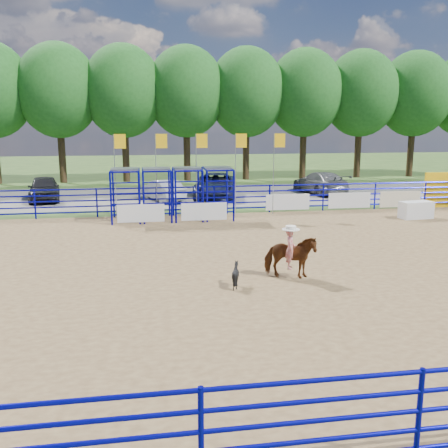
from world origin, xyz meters
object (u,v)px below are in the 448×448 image
at_px(horse_and_rider, 290,253).
at_px(calf, 236,275).
at_px(car_b, 163,190).
at_px(car_d, 320,183).
at_px(car_c, 215,186).
at_px(car_a, 44,188).
at_px(announcer_table, 416,210).

bearing_deg(horse_and_rider, calf, -162.67).
relative_size(car_b, car_d, 0.78).
distance_m(horse_and_rider, car_c, 17.20).
relative_size(horse_and_rider, car_a, 0.51).
relative_size(horse_and_rider, calf, 3.16).
distance_m(announcer_table, car_d, 9.61).
distance_m(announcer_table, car_a, 21.55).
bearing_deg(horse_and_rider, car_b, 101.06).
relative_size(car_a, car_b, 1.13).
height_order(horse_and_rider, car_c, horse_and_rider).
relative_size(car_a, car_c, 0.79).
height_order(calf, car_d, car_d).
height_order(announcer_table, calf, announcer_table).
height_order(calf, car_c, car_c).
relative_size(horse_and_rider, car_b, 0.58).
relative_size(calf, car_b, 0.18).
xyz_separation_m(announcer_table, car_b, (-12.29, 7.99, 0.21)).
bearing_deg(car_c, car_d, 16.84).
height_order(announcer_table, car_b, car_b).
xyz_separation_m(car_a, car_b, (7.23, -1.15, -0.11)).
bearing_deg(announcer_table, car_d, 99.69).
height_order(announcer_table, horse_and_rider, horse_and_rider).
bearing_deg(calf, car_d, -60.49).
bearing_deg(calf, car_a, -8.50).
bearing_deg(car_a, car_d, -7.64).
bearing_deg(announcer_table, car_b, 146.97).
distance_m(car_b, car_c, 3.46).
height_order(car_b, car_c, car_c).
distance_m(calf, car_b, 17.10).
relative_size(announcer_table, calf, 2.23).
bearing_deg(car_d, car_b, -1.19).
distance_m(announcer_table, car_c, 12.47).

